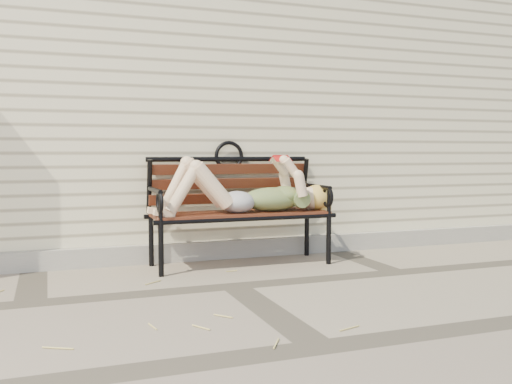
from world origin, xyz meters
name	(u,v)px	position (x,y,z in m)	size (l,w,h in m)	color
ground	(235,286)	(0.00, 0.00, 0.00)	(80.00, 80.00, 0.00)	gray
house_wall	(152,97)	(0.00, 3.00, 1.50)	(8.00, 4.00, 3.00)	beige
foundation_strip	(198,251)	(0.00, 0.97, 0.07)	(8.00, 0.10, 0.15)	#ABA69B
garden_bench	(237,195)	(0.26, 0.75, 0.55)	(1.50, 0.60, 0.97)	black
reading_woman	(243,191)	(0.28, 0.63, 0.58)	(1.42, 0.32, 0.45)	#0B444D
straw_scatter	(34,314)	(-1.22, -0.26, 0.01)	(2.86, 1.34, 0.01)	#D7C469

